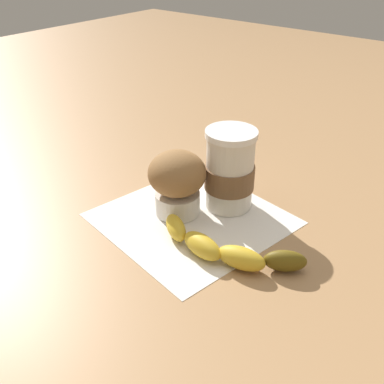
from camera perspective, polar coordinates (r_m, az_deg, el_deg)
ground_plane at (r=0.74m, az=0.00°, el=-3.43°), size 3.00×3.00×0.00m
paper_napkin at (r=0.74m, az=0.00°, el=-3.38°), size 0.31×0.31×0.00m
coffee_cup at (r=0.74m, az=4.81°, el=2.69°), size 0.08×0.08×0.14m
muffin at (r=0.73m, az=-1.68°, el=1.62°), size 0.09×0.09×0.11m
banana at (r=0.65m, az=4.08°, el=-7.15°), size 0.09×0.23×0.03m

